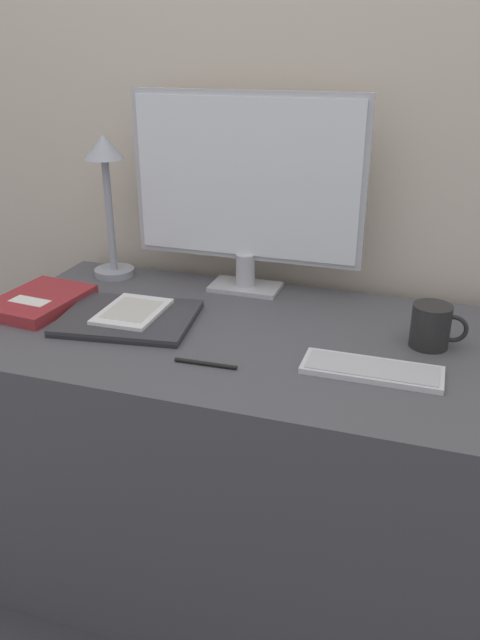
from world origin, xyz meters
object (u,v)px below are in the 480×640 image
(monitor, at_px, (246,187))
(notebook, at_px, (39,301))
(keyboard, at_px, (372,370))
(desk_lamp, at_px, (107,185))
(ereader, at_px, (132,311))
(laptop, at_px, (129,318))
(pen, at_px, (206,364))
(coffee_mug, at_px, (432,326))

(monitor, height_order, notebook, monitor)
(keyboard, bearing_deg, desk_lamp, 155.34)
(ereader, bearing_deg, keyboard, -8.68)
(laptop, bearing_deg, keyboard, -7.52)
(notebook, distance_m, pen, 0.54)
(ereader, distance_m, desk_lamp, 0.41)
(ereader, xyz_separation_m, coffee_mug, (0.69, 0.07, 0.03))
(laptop, bearing_deg, notebook, 177.52)
(laptop, xyz_separation_m, desk_lamp, (-0.19, 0.28, 0.25))
(keyboard, distance_m, coffee_mug, 0.20)
(keyboard, bearing_deg, laptop, 172.48)
(laptop, distance_m, coffee_mug, 0.70)
(keyboard, bearing_deg, monitor, 136.12)
(ereader, relative_size, notebook, 0.72)
(notebook, height_order, pen, notebook)
(notebook, xyz_separation_m, coffee_mug, (0.95, 0.07, 0.03))
(laptop, xyz_separation_m, notebook, (-0.26, 0.01, 0.01))
(coffee_mug, bearing_deg, pen, -151.45)
(keyboard, bearing_deg, pen, -167.21)
(keyboard, xyz_separation_m, coffee_mug, (0.11, 0.16, 0.04))
(laptop, distance_m, notebook, 0.26)
(monitor, xyz_separation_m, keyboard, (0.38, -0.37, -0.27))
(monitor, height_order, keyboard, monitor)
(monitor, xyz_separation_m, notebook, (-0.46, -0.28, -0.26))
(keyboard, xyz_separation_m, notebook, (-0.84, 0.09, 0.01))
(monitor, bearing_deg, pen, -83.04)
(notebook, bearing_deg, desk_lamp, 76.01)
(ereader, xyz_separation_m, pen, (0.25, -0.16, -0.02))
(monitor, distance_m, notebook, 0.60)
(monitor, bearing_deg, laptop, -124.50)
(keyboard, height_order, laptop, laptop)
(desk_lamp, bearing_deg, coffee_mug, -12.42)
(monitor, height_order, pen, monitor)
(keyboard, distance_m, pen, 0.34)
(monitor, height_order, desk_lamp, monitor)
(keyboard, bearing_deg, ereader, 171.32)
(desk_lamp, distance_m, pen, 0.67)
(desk_lamp, height_order, pen, desk_lamp)
(pen, bearing_deg, ereader, 146.83)
(desk_lamp, relative_size, pen, 2.90)
(laptop, height_order, desk_lamp, desk_lamp)
(keyboard, height_order, ereader, ereader)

